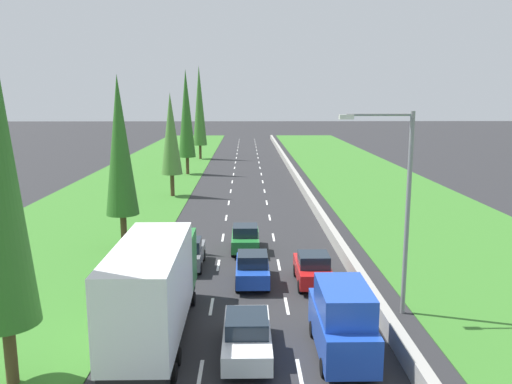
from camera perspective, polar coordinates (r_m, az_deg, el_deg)
ground_plane at (r=62.48m, az=-0.95°, el=1.56°), size 300.00×300.00×0.00m
grass_verge_left at (r=63.73m, az=-12.40°, el=1.51°), size 14.00×140.00×0.04m
grass_verge_right at (r=64.13m, az=11.99°, el=1.58°), size 14.00×140.00×0.04m
median_barrier at (r=62.69m, az=4.27°, el=1.96°), size 0.44×120.00×0.85m
lane_markings at (r=62.48m, az=-0.95°, el=1.57°), size 3.64×116.00×0.01m
white_sedan_centre_lane at (r=20.12m, az=-1.00°, el=-15.42°), size 1.82×4.50×1.64m
blue_van_right_lane at (r=20.08m, az=9.45°, el=-13.77°), size 1.96×4.90×2.82m
blue_hatchback_centre_lane at (r=27.17m, az=-0.39°, el=-8.37°), size 1.74×3.90×1.72m
red_hatchback_right_lane at (r=27.23m, az=6.26°, el=-8.39°), size 1.74×3.90×1.72m
white_box_truck_left_lane at (r=21.09m, az=-11.11°, el=-10.32°), size 2.46×9.40×4.18m
grey_hatchback_left_lane at (r=29.91m, az=-7.49°, el=-6.68°), size 1.74×3.90×1.72m
green_hatchback_centre_lane at (r=32.75m, az=-1.17°, el=-5.09°), size 1.74×3.90×1.72m
poplar_tree_second at (r=33.61m, az=-14.73°, el=4.87°), size 2.07×2.07×10.99m
poplar_tree_third at (r=50.78m, az=-9.33°, el=6.27°), size 2.05×2.05×10.02m
poplar_tree_fourth at (r=65.29m, az=-7.67°, el=8.51°), size 2.13×2.13×13.01m
poplar_tree_fifth at (r=81.56m, az=-6.23°, el=9.38°), size 2.16×2.16×14.37m
street_light_mast at (r=23.25m, az=15.57°, el=-0.75°), size 3.20×0.28×9.00m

